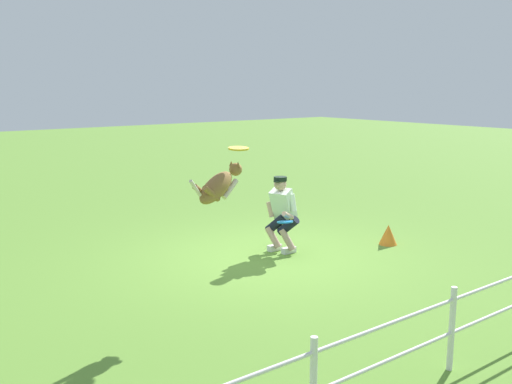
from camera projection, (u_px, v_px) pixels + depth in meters
ground_plane at (267, 258)px, 9.49m from camera, size 60.00×60.00×0.00m
person at (282, 211)px, 9.73m from camera, size 0.53×0.68×1.29m
dog at (219, 186)px, 7.30m from camera, size 1.01×0.45×0.54m
frisbee_flying at (239, 148)px, 7.46m from camera, size 0.28×0.28×0.04m
frisbee_held at (285, 222)px, 9.37m from camera, size 0.30×0.30×0.07m
fence at (503, 301)px, 6.25m from camera, size 13.03×0.06×0.86m
training_cone at (388, 235)px, 10.28m from camera, size 0.32×0.32×0.36m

